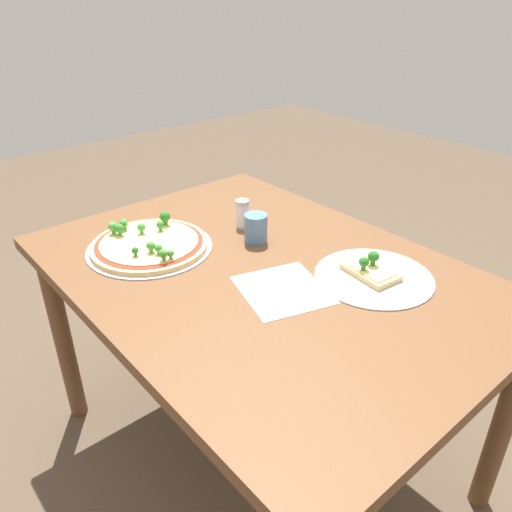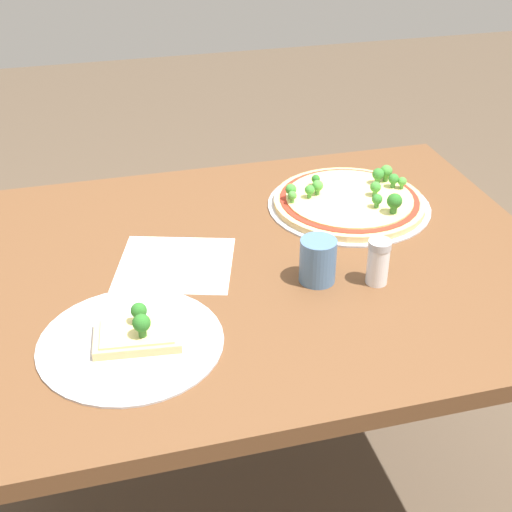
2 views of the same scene
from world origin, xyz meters
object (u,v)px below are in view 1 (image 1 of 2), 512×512
at_px(drinking_cup, 256,228).
at_px(condiment_shaker, 243,213).
at_px(dining_table, 261,296).
at_px(pizza_tray_whole, 149,244).
at_px(pizza_tray_slice, 372,274).

distance_m(drinking_cup, condiment_shaker, 0.11).
height_order(dining_table, pizza_tray_whole, pizza_tray_whole).
height_order(pizza_tray_slice, drinking_cup, drinking_cup).
bearing_deg(pizza_tray_slice, condiment_shaker, 8.08).
bearing_deg(pizza_tray_whole, drinking_cup, -122.45).
bearing_deg(pizza_tray_whole, condiment_shaker, -101.84).
xyz_separation_m(dining_table, condiment_shaker, (0.25, -0.13, 0.13)).
xyz_separation_m(dining_table, drinking_cup, (0.14, -0.10, 0.13)).
bearing_deg(drinking_cup, pizza_tray_whole, 57.55).
distance_m(dining_table, pizza_tray_whole, 0.37).
height_order(dining_table, pizza_tray_slice, pizza_tray_slice).
bearing_deg(condiment_shaker, pizza_tray_whole, 78.16).
height_order(drinking_cup, condiment_shaker, condiment_shaker).
distance_m(dining_table, pizza_tray_slice, 0.32).
bearing_deg(condiment_shaker, pizza_tray_slice, -171.92).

